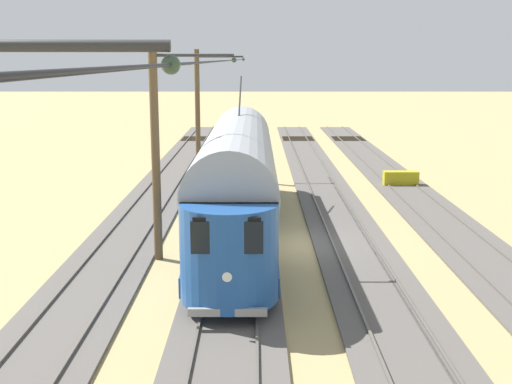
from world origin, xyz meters
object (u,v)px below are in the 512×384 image
catenary_pole_foreground (199,111)px  catenary_pole_mid_near (158,149)px  vintage_streetcar (238,176)px  track_end_bumper (401,179)px

catenary_pole_foreground → catenary_pole_mid_near: size_ratio=1.00×
catenary_pole_foreground → catenary_pole_mid_near: same height
vintage_streetcar → track_end_bumper: size_ratio=10.20×
vintage_streetcar → track_end_bumper: bearing=-131.4°
vintage_streetcar → catenary_pole_mid_near: 4.26m
catenary_pole_mid_near → catenary_pole_foreground: bearing=-90.0°
catenary_pole_mid_near → vintage_streetcar: bearing=-128.4°
vintage_streetcar → catenary_pole_foreground: (2.49, -12.26, 1.43)m
vintage_streetcar → catenary_pole_mid_near: bearing=51.6°
track_end_bumper → catenary_pole_foreground: bearing=-14.8°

